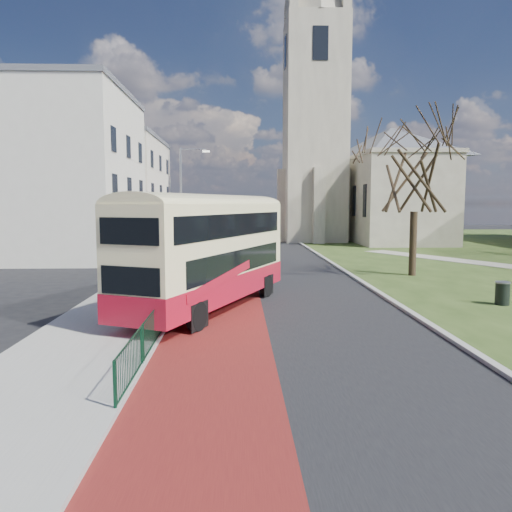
{
  "coord_description": "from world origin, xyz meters",
  "views": [
    {
      "loc": [
        -0.47,
        -17.73,
        4.21
      ],
      "look_at": [
        0.28,
        3.29,
        2.0
      ],
      "focal_mm": 35.0,
      "sensor_mm": 36.0,
      "label": 1
    }
  ],
  "objects_px": {
    "streetlamp": "(183,198)",
    "winter_tree_near": "(416,160)",
    "bus": "(209,247)",
    "litter_bin": "(502,293)"
  },
  "relations": [
    {
      "from": "streetlamp",
      "to": "litter_bin",
      "type": "distance_m",
      "value": 22.01
    },
    {
      "from": "streetlamp",
      "to": "winter_tree_near",
      "type": "xyz_separation_m",
      "value": [
        14.04,
        -7.19,
        2.08
      ]
    },
    {
      "from": "streetlamp",
      "to": "winter_tree_near",
      "type": "bearing_deg",
      "value": -27.11
    },
    {
      "from": "streetlamp",
      "to": "bus",
      "type": "bearing_deg",
      "value": -80.36
    },
    {
      "from": "streetlamp",
      "to": "winter_tree_near",
      "type": "relative_size",
      "value": 0.84
    },
    {
      "from": "bus",
      "to": "winter_tree_near",
      "type": "xyz_separation_m",
      "value": [
        11.3,
        8.94,
        4.17
      ]
    },
    {
      "from": "bus",
      "to": "litter_bin",
      "type": "relative_size",
      "value": 10.95
    },
    {
      "from": "bus",
      "to": "winter_tree_near",
      "type": "distance_m",
      "value": 15.0
    },
    {
      "from": "winter_tree_near",
      "to": "litter_bin",
      "type": "distance_m",
      "value": 10.58
    },
    {
      "from": "winter_tree_near",
      "to": "bus",
      "type": "bearing_deg",
      "value": -141.66
    }
  ]
}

